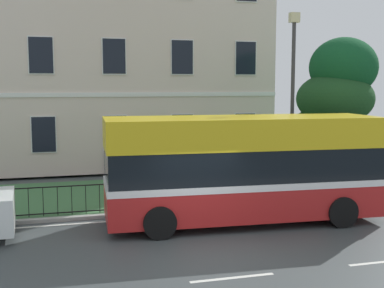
{
  "coord_description": "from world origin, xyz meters",
  "views": [
    {
      "loc": [
        -3.7,
        -12.06,
        4.37
      ],
      "look_at": [
        0.68,
        4.28,
        2.34
      ],
      "focal_mm": 46.67,
      "sensor_mm": 36.0,
      "label": 1
    }
  ],
  "objects_px": {
    "evergreen_tree": "(337,121)",
    "street_lamp_post": "(293,93)",
    "georgian_townhouse": "(104,38)",
    "single_decker_bus": "(243,168)"
  },
  "relations": [
    {
      "from": "evergreen_tree",
      "to": "street_lamp_post",
      "type": "height_order",
      "value": "street_lamp_post"
    },
    {
      "from": "single_decker_bus",
      "to": "evergreen_tree",
      "type": "bearing_deg",
      "value": 37.42
    },
    {
      "from": "evergreen_tree",
      "to": "single_decker_bus",
      "type": "xyz_separation_m",
      "value": [
        -5.67,
        -3.91,
        -1.06
      ]
    },
    {
      "from": "georgian_townhouse",
      "to": "street_lamp_post",
      "type": "distance_m",
      "value": 13.22
    },
    {
      "from": "georgian_townhouse",
      "to": "evergreen_tree",
      "type": "distance_m",
      "value": 13.94
    },
    {
      "from": "single_decker_bus",
      "to": "street_lamp_post",
      "type": "bearing_deg",
      "value": 43.99
    },
    {
      "from": "georgian_townhouse",
      "to": "street_lamp_post",
      "type": "xyz_separation_m",
      "value": [
        5.91,
        -11.47,
        -2.9
      ]
    },
    {
      "from": "georgian_townhouse",
      "to": "single_decker_bus",
      "type": "xyz_separation_m",
      "value": [
        2.98,
        -14.03,
        -5.19
      ]
    },
    {
      "from": "single_decker_bus",
      "to": "street_lamp_post",
      "type": "relative_size",
      "value": 1.27
    },
    {
      "from": "georgian_townhouse",
      "to": "evergreen_tree",
      "type": "xyz_separation_m",
      "value": [
        8.65,
        -10.12,
        -4.13
      ]
    }
  ]
}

